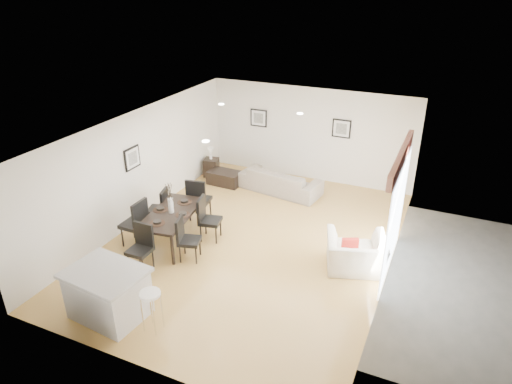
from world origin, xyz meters
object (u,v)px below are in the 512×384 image
at_px(dining_table, 172,215).
at_px(coffee_table, 225,178).
at_px(dining_chair_wfar, 161,206).
at_px(side_table, 211,167).
at_px(bar_stool, 150,298).
at_px(dining_chair_enear, 185,236).
at_px(dining_chair_foot, 198,197).
at_px(sofa, 281,181).
at_px(dining_chair_efar, 206,216).
at_px(kitchen_island, 108,293).
at_px(armchair, 355,253).
at_px(dining_chair_wnear, 137,221).
at_px(dining_chair_head, 142,244).

bearing_deg(dining_table, coffee_table, 88.87).
distance_m(dining_table, dining_chair_wfar, 0.80).
xyz_separation_m(side_table, bar_stool, (2.31, -6.18, 0.39)).
xyz_separation_m(dining_chair_enear, coffee_table, (-1.03, 3.74, -0.35)).
relative_size(dining_chair_enear, dining_chair_foot, 0.88).
bearing_deg(dining_chair_enear, sofa, -25.20).
xyz_separation_m(dining_chair_efar, kitchen_island, (-0.28, -2.98, -0.10)).
height_order(dining_chair_enear, bar_stool, dining_chair_enear).
distance_m(dining_chair_foot, side_table, 2.76).
height_order(armchair, dining_chair_wnear, dining_chair_wnear).
bearing_deg(dining_table, dining_chair_efar, 26.22).
bearing_deg(kitchen_island, dining_chair_enear, 87.70).
distance_m(dining_chair_enear, kitchen_island, 2.10).
bearing_deg(armchair, dining_chair_head, 5.31).
distance_m(armchair, dining_chair_efar, 3.38).
relative_size(sofa, bar_stool, 2.92).
bearing_deg(side_table, dining_table, -74.00).
bearing_deg(dining_chair_foot, kitchen_island, 86.45).
bearing_deg(dining_chair_head, dining_chair_wfar, 111.38).
height_order(sofa, bar_stool, bar_stool).
height_order(armchair, kitchen_island, kitchen_island).
height_order(coffee_table, side_table, side_table).
distance_m(side_table, kitchen_island, 6.33).
distance_m(dining_table, dining_chair_enear, 0.80).
relative_size(dining_table, kitchen_island, 1.34).
xyz_separation_m(sofa, dining_chair_head, (-1.25, -4.56, 0.23)).
relative_size(dining_chair_wnear, coffee_table, 1.17).
xyz_separation_m(dining_chair_enear, bar_stool, (0.64, -2.08, 0.12)).
bearing_deg(sofa, dining_chair_enear, 89.59).
bearing_deg(dining_chair_efar, kitchen_island, 162.74).
distance_m(dining_chair_foot, bar_stool, 3.86).
bearing_deg(bar_stool, dining_chair_foot, 109.02).
relative_size(armchair, dining_chair_wfar, 1.19).
distance_m(dining_table, dining_chair_efar, 0.77).
relative_size(armchair, bar_stool, 1.50).
distance_m(dining_chair_efar, bar_stool, 3.05).
height_order(armchair, coffee_table, armchair).
distance_m(dining_chair_efar, side_table, 3.62).
relative_size(armchair, dining_chair_head, 1.17).
bearing_deg(coffee_table, bar_stool, -71.55).
bearing_deg(coffee_table, armchair, -28.81).
distance_m(dining_chair_wnear, side_table, 4.11).
distance_m(dining_chair_head, coffee_table, 4.41).
xyz_separation_m(dining_table, dining_chair_enear, (0.64, -0.47, -0.13)).
bearing_deg(dining_chair_head, dining_table, 89.44).
bearing_deg(bar_stool, dining_chair_enear, 107.04).
bearing_deg(side_table, kitchen_island, -77.28).
relative_size(dining_chair_enear, coffee_table, 1.02).
xyz_separation_m(dining_chair_wfar, side_table, (-0.40, 3.16, -0.27)).
bearing_deg(dining_chair_head, armchair, 22.65).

